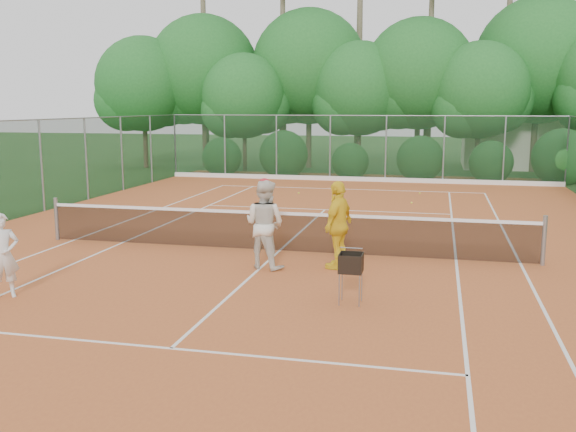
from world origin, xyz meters
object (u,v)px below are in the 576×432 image
object	(u,v)px
player_white	(3,255)
player_yellow	(338,225)
ball_hopper	(351,264)
player_center_grp	(265,224)

from	to	relation	value
player_white	player_yellow	size ratio (longest dim) A/B	0.83
player_white	ball_hopper	world-z (taller)	player_white
player_center_grp	player_yellow	xyz separation A→B (m)	(1.53, 0.33, -0.02)
player_center_grp	ball_hopper	distance (m)	3.01
player_white	player_center_grp	world-z (taller)	player_center_grp
player_center_grp	ball_hopper	bearing A→B (deg)	-44.59
player_center_grp	ball_hopper	xyz separation A→B (m)	(2.13, -2.10, -0.24)
player_yellow	ball_hopper	bearing A→B (deg)	30.83
ball_hopper	player_center_grp	bearing A→B (deg)	136.90
player_center_grp	player_white	bearing A→B (deg)	-141.81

